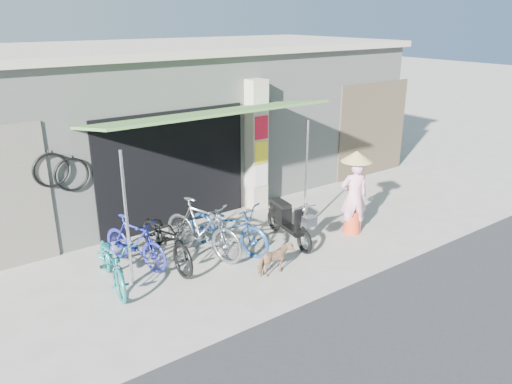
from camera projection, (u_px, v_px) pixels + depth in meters
ground at (295, 253)px, 9.63m from camera, size 80.00×80.00×0.00m
bicycle_shop at (169, 117)px, 12.88m from camera, size 12.30×5.30×3.66m
shop_pillar at (256, 145)px, 11.46m from camera, size 0.42×0.44×3.00m
awning at (207, 116)px, 9.52m from camera, size 4.60×1.88×2.72m
neighbour_right at (372, 130)px, 13.94m from camera, size 2.60×0.06×2.60m
bike_teal at (112, 262)px, 8.31m from camera, size 0.84×1.79×0.91m
bike_blue at (135, 242)px, 9.00m from camera, size 0.93×1.64×0.95m
bike_black at (166, 238)px, 9.04m from camera, size 0.68×1.96×1.03m
bike_silver at (202, 228)px, 9.34m from camera, size 1.08×1.94×1.13m
bike_navy at (228, 226)px, 9.60m from camera, size 1.29×2.00×0.99m
street_dog at (275, 260)px, 8.74m from camera, size 0.68×0.32×0.57m
moped at (288, 221)px, 10.01m from camera, size 0.54×1.68×0.96m
nun at (354, 193)px, 10.26m from camera, size 0.69×0.64×1.77m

